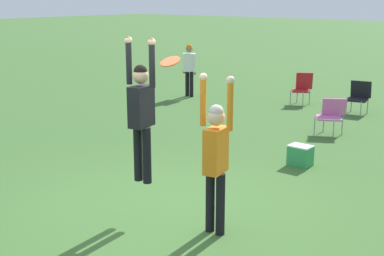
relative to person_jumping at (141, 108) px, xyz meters
The scene contains 9 objects.
ground_plane 1.60m from the person_jumping, 72.23° to the left, with size 120.00×120.00×0.00m, color #3D662D.
person_jumping is the anchor object (origin of this frame).
person_defending 1.21m from the person_jumping, 11.24° to the left, with size 0.52×0.40×2.10m.
frisbee 0.82m from the person_jumping, ahead, with size 0.26×0.25×0.12m.
camping_chair_0 6.07m from the person_jumping, 89.92° to the left, with size 0.73×0.79×0.80m.
camping_chair_1 8.56m from the person_jumping, 92.72° to the left, with size 0.62×0.67×0.85m.
camping_chair_3 8.97m from the person_jumping, 103.90° to the left, with size 0.65×0.72×0.90m.
person_spectator_far 9.26m from the person_jumping, 125.66° to the left, with size 0.52×0.39×1.61m.
cooler_box 3.81m from the person_jumping, 80.55° to the left, with size 0.41×0.31×0.38m.
Camera 1 is at (4.90, -5.33, 3.05)m, focal length 50.00 mm.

